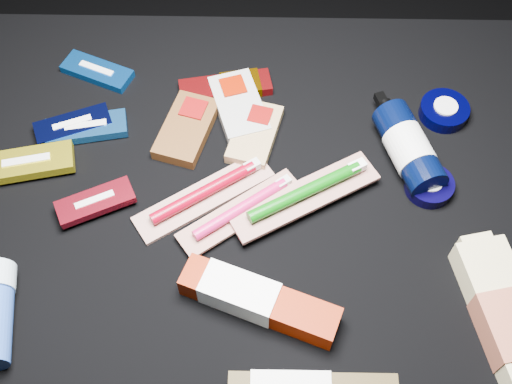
{
  "coord_description": "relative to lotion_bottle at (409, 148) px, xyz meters",
  "views": [
    {
      "loc": [
        0.02,
        -0.48,
        1.21
      ],
      "look_at": [
        0.01,
        0.01,
        0.42
      ],
      "focal_mm": 45.0,
      "sensor_mm": 36.0,
      "label": 1
    }
  ],
  "objects": [
    {
      "name": "ground",
      "position": [
        -0.24,
        -0.09,
        -0.43
      ],
      "size": [
        3.0,
        3.0,
        0.0
      ],
      "primitive_type": "plane",
      "color": "black",
      "rests_on": "ground"
    },
    {
      "name": "cloth_table",
      "position": [
        -0.24,
        -0.09,
        -0.23
      ],
      "size": [
        0.98,
        0.78,
        0.4
      ],
      "primitive_type": "cube",
      "color": "black",
      "rests_on": "ground"
    },
    {
      "name": "luna_bar_0",
      "position": [
        -0.5,
        0.16,
        -0.02
      ],
      "size": [
        0.13,
        0.09,
        0.02
      ],
      "rotation": [
        0.0,
        0.0,
        -0.4
      ],
      "color": "#0C4A9F",
      "rests_on": "cloth_table"
    },
    {
      "name": "luna_bar_1",
      "position": [
        -0.49,
        0.04,
        -0.02
      ],
      "size": [
        0.13,
        0.07,
        0.02
      ],
      "rotation": [
        0.0,
        0.0,
        0.19
      ],
      "color": "#1B579B",
      "rests_on": "cloth_table"
    },
    {
      "name": "luna_bar_2",
      "position": [
        -0.52,
        0.05,
        -0.02
      ],
      "size": [
        0.12,
        0.08,
        0.02
      ],
      "rotation": [
        0.0,
        0.0,
        0.38
      ],
      "color": "black",
      "rests_on": "cloth_table"
    },
    {
      "name": "luna_bar_3",
      "position": [
        -0.57,
        -0.03,
        -0.01
      ],
      "size": [
        0.14,
        0.08,
        0.02
      ],
      "rotation": [
        0.0,
        0.0,
        0.22
      ],
      "color": "yellow",
      "rests_on": "cloth_table"
    },
    {
      "name": "luna_bar_4",
      "position": [
        -0.46,
        -0.09,
        -0.01
      ],
      "size": [
        0.12,
        0.09,
        0.01
      ],
      "rotation": [
        0.0,
        0.0,
        0.44
      ],
      "color": "maroon",
      "rests_on": "cloth_table"
    },
    {
      "name": "clif_bar_0",
      "position": [
        -0.34,
        0.05,
        -0.02
      ],
      "size": [
        0.1,
        0.14,
        0.02
      ],
      "rotation": [
        0.0,
        0.0,
        -0.29
      ],
      "color": "#573215",
      "rests_on": "cloth_table"
    },
    {
      "name": "clif_bar_1",
      "position": [
        -0.26,
        0.1,
        -0.02
      ],
      "size": [
        0.11,
        0.14,
        0.02
      ],
      "rotation": [
        0.0,
        0.0,
        0.31
      ],
      "color": "#AAA9A3",
      "rests_on": "cloth_table"
    },
    {
      "name": "clif_bar_2",
      "position": [
        -0.23,
        0.04,
        -0.02
      ],
      "size": [
        0.09,
        0.13,
        0.02
      ],
      "rotation": [
        0.0,
        0.0,
        -0.26
      ],
      "color": "tan",
      "rests_on": "cloth_table"
    },
    {
      "name": "power_bar",
      "position": [
        -0.27,
        0.13,
        -0.02
      ],
      "size": [
        0.16,
        0.07,
        0.02
      ],
      "rotation": [
        0.0,
        0.0,
        0.19
      ],
      "color": "maroon",
      "rests_on": "cloth_table"
    },
    {
      "name": "lotion_bottle",
      "position": [
        0.0,
        0.0,
        0.0
      ],
      "size": [
        0.1,
        0.19,
        0.06
      ],
      "rotation": [
        0.0,
        0.0,
        0.32
      ],
      "color": "black",
      "rests_on": "cloth_table"
    },
    {
      "name": "cream_tin_upper",
      "position": [
        0.07,
        0.09,
        -0.02
      ],
      "size": [
        0.08,
        0.08,
        0.02
      ],
      "rotation": [
        0.0,
        0.0,
        -0.21
      ],
      "color": "black",
      "rests_on": "cloth_table"
    },
    {
      "name": "cream_tin_lower",
      "position": [
        0.03,
        -0.05,
        -0.02
      ],
      "size": [
        0.07,
        0.07,
        0.02
      ],
      "rotation": [
        0.0,
        0.0,
        -0.05
      ],
      "color": "black",
      "rests_on": "cloth_table"
    },
    {
      "name": "bodywash_bottle",
      "position": [
        0.1,
        -0.26,
        -0.01
      ],
      "size": [
        0.11,
        0.22,
        0.04
      ],
      "rotation": [
        0.0,
        0.0,
        0.22
      ],
      "color": "#D0C08A",
      "rests_on": "cloth_table"
    },
    {
      "name": "toothbrush_pack_0",
      "position": [
        -0.3,
        -0.07,
        -0.02
      ],
      "size": [
        0.21,
        0.16,
        0.02
      ],
      "rotation": [
        0.0,
        0.0,
        0.59
      ],
      "color": "beige",
      "rests_on": "cloth_table"
    },
    {
      "name": "toothbrush_pack_1",
      "position": [
        -0.25,
        -0.1,
        -0.01
      ],
      "size": [
        0.19,
        0.15,
        0.02
      ],
      "rotation": [
        0.0,
        0.0,
        0.63
      ],
      "color": "#B1A9A4",
      "rests_on": "cloth_table"
    },
    {
      "name": "toothbrush_pack_2",
      "position": [
        -0.15,
        -0.08,
        -0.01
      ],
      "size": [
        0.23,
        0.16,
        0.03
      ],
      "rotation": [
        0.0,
        0.0,
        0.51
      ],
      "color": "#BBB4AE",
      "rests_on": "cloth_table"
    },
    {
      "name": "toothpaste_carton_red",
      "position": [
        -0.23,
        -0.24,
        -0.01
      ],
      "size": [
        0.22,
        0.12,
        0.04
      ],
      "rotation": [
        0.0,
        0.0,
        -0.36
      ],
      "color": "#811800",
      "rests_on": "cloth_table"
    }
  ]
}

